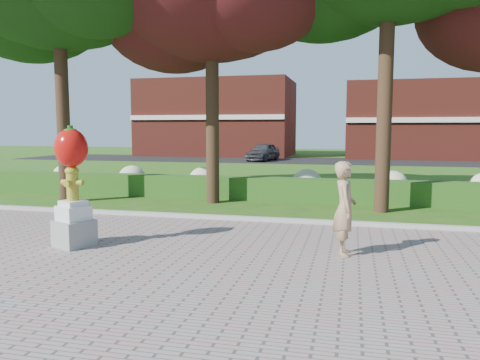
% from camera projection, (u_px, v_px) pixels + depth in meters
% --- Properties ---
extents(ground, '(100.00, 100.00, 0.00)m').
position_uv_depth(ground, '(221.00, 250.00, 9.74)').
color(ground, '#275515').
rests_on(ground, ground).
extents(walkway, '(40.00, 14.00, 0.04)m').
position_uv_depth(walkway, '(134.00, 328.00, 5.87)').
color(walkway, gray).
rests_on(walkway, ground).
extents(curb, '(40.00, 0.18, 0.15)m').
position_uv_depth(curb, '(252.00, 219.00, 12.63)').
color(curb, '#ADADA5').
rests_on(curb, ground).
extents(lawn_hedge, '(24.00, 0.70, 0.80)m').
position_uv_depth(lawn_hedge, '(276.00, 189.00, 16.46)').
color(lawn_hedge, '#1D4E16').
rests_on(lawn_hedge, ground).
extents(hydrangea_row, '(20.10, 1.10, 0.99)m').
position_uv_depth(hydrangea_row, '(295.00, 182.00, 17.27)').
color(hydrangea_row, beige).
rests_on(hydrangea_row, ground).
extents(street, '(50.00, 8.00, 0.02)m').
position_uv_depth(street, '(318.00, 161.00, 36.79)').
color(street, black).
rests_on(street, ground).
extents(building_left, '(14.00, 8.00, 7.00)m').
position_uv_depth(building_left, '(218.00, 118.00, 44.54)').
color(building_left, maroon).
rests_on(building_left, ground).
extents(building_right, '(12.00, 8.00, 6.40)m').
position_uv_depth(building_right, '(418.00, 121.00, 40.37)').
color(building_right, maroon).
rests_on(building_right, ground).
extents(hydrant_sculpture, '(0.91, 0.91, 2.54)m').
position_uv_depth(hydrant_sculpture, '(72.00, 183.00, 9.78)').
color(hydrant_sculpture, gray).
rests_on(hydrant_sculpture, walkway).
extents(woman, '(0.51, 0.72, 1.85)m').
position_uv_depth(woman, '(345.00, 208.00, 9.14)').
color(woman, tan).
rests_on(woman, walkway).
extents(parked_car, '(2.40, 4.33, 1.40)m').
position_uv_depth(parked_car, '(263.00, 152.00, 36.65)').
color(parked_car, '#38393F').
rests_on(parked_car, street).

